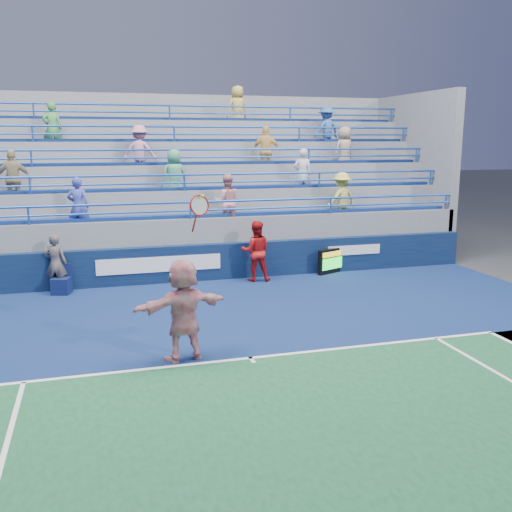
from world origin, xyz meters
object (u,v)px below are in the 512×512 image
object	(u,v)px
tennis_player	(183,310)
ball_girl	(256,251)
line_judge	(56,263)
judge_chair	(61,285)
serve_speed_board	(332,261)

from	to	relation	value
tennis_player	ball_girl	bearing A→B (deg)	61.68
line_judge	judge_chair	bearing A→B (deg)	137.79
tennis_player	line_judge	bearing A→B (deg)	114.07
serve_speed_board	ball_girl	size ratio (longest dim) A/B	0.61
judge_chair	line_judge	world-z (taller)	line_judge
line_judge	ball_girl	bearing A→B (deg)	-167.09
judge_chair	tennis_player	xyz separation A→B (m)	(2.50, -5.67, 0.73)
judge_chair	serve_speed_board	bearing A→B (deg)	1.90
serve_speed_board	tennis_player	world-z (taller)	tennis_player
judge_chair	tennis_player	size ratio (longest dim) A/B	0.26
tennis_player	ball_girl	distance (m)	6.42
serve_speed_board	tennis_player	size ratio (longest dim) A/B	0.35
line_judge	ball_girl	size ratio (longest dim) A/B	0.91
line_judge	ball_girl	world-z (taller)	ball_girl
judge_chair	ball_girl	distance (m)	5.58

